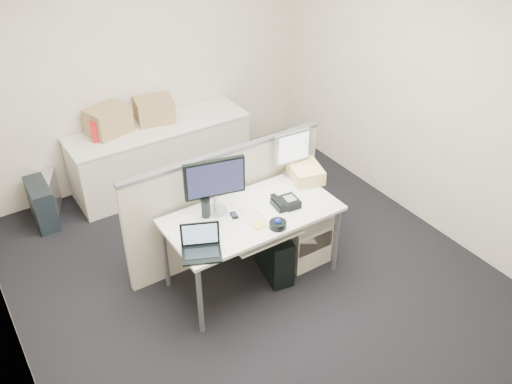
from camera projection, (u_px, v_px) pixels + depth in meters
floor at (252, 277)px, 5.04m from camera, size 4.00×4.50×0.01m
wall_back at (140, 64)px, 5.85m from camera, size 4.00×0.02×2.70m
wall_front at (493, 336)px, 2.71m from camera, size 4.00×0.02×2.70m
wall_right at (428, 94)px, 5.18m from camera, size 0.02×4.50×2.70m
desk at (252, 219)px, 4.66m from camera, size 1.50×0.75×0.73m
keyboard_tray at (264, 234)px, 4.56m from camera, size 0.62×0.32×0.02m
drawer_pedestal at (298, 226)px, 5.14m from camera, size 0.40×0.55×0.65m
cubicle_partition at (226, 205)px, 5.04m from camera, size 2.00×0.06×1.10m
back_counter at (161, 155)px, 6.18m from camera, size 2.00×0.60×0.72m
monitor_main at (215, 187)px, 4.49m from camera, size 0.55×0.31×0.52m
monitor_small at (292, 154)px, 5.02m from camera, size 0.38×0.21×0.45m
laptop at (201, 244)px, 4.11m from camera, size 0.37×0.33×0.23m
trackball at (278, 225)px, 4.45m from camera, size 0.17×0.17×0.05m
desk_phone at (286, 203)px, 4.69m from camera, size 0.24×0.20×0.07m
paper_stack at (272, 212)px, 4.64m from camera, size 0.23×0.29×0.01m
sticky_pad at (259, 225)px, 4.48m from camera, size 0.10×0.10×0.01m
travel_mug at (206, 208)px, 4.54m from camera, size 0.08×0.08×0.16m
banana at (281, 203)px, 4.72m from camera, size 0.16×0.12×0.04m
cellphone at (234, 215)px, 4.59m from camera, size 0.07×0.10×0.01m
manila_folders at (305, 172)px, 5.05m from camera, size 0.36×0.41×0.13m
keyboard at (266, 228)px, 4.60m from camera, size 0.47×0.23×0.03m
pc_tower_desk at (274, 253)px, 4.96m from camera, size 0.29×0.53×0.47m
pc_tower_spare_dark at (42, 204)px, 5.61m from camera, size 0.21×0.50×0.46m
pc_tower_spare_silver at (46, 196)px, 5.74m from camera, size 0.36×0.50×0.44m
cardboard_box_left at (109, 121)px, 5.75m from camera, size 0.49×0.42×0.31m
cardboard_box_right at (155, 111)px, 5.99m from camera, size 0.45×0.38×0.29m
red_binder at (96, 129)px, 5.68m from camera, size 0.16×0.27×0.25m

